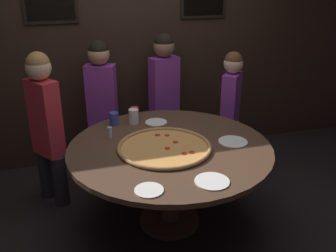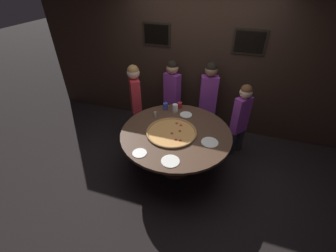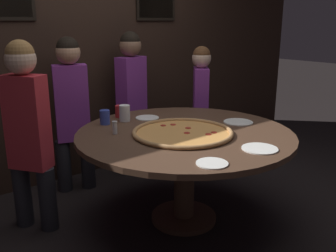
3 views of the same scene
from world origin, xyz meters
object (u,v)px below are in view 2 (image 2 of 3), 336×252
condiment_shaker (155,114)px  white_plate_left_side (186,115)px  white_plate_right_side (210,142)px  giant_pizza (172,132)px  diner_centre_back (136,98)px  drink_cup_by_shaker (180,105)px  diner_side_right (172,93)px  white_plate_beside_cup (170,161)px  white_plate_far_back (140,153)px  diner_side_left (208,96)px  drink_cup_far_right (165,106)px  diner_far_right (241,117)px  drink_cup_far_left (175,108)px  dining_table (176,139)px

condiment_shaker → white_plate_left_side: bearing=25.5°
white_plate_right_side → condiment_shaker: 1.03m
giant_pizza → diner_centre_back: (-0.90, 0.69, 0.06)m
drink_cup_by_shaker → white_plate_right_side: 1.02m
diner_side_right → diner_centre_back: size_ratio=0.99×
drink_cup_by_shaker → white_plate_beside_cup: (0.25, -1.30, -0.05)m
white_plate_right_side → diner_centre_back: diner_centre_back is taller
white_plate_far_back → diner_side_left: diner_side_left is taller
giant_pizza → white_plate_beside_cup: size_ratio=3.16×
drink_cup_by_shaker → diner_side_right: diner_side_right is taller
drink_cup_far_right → condiment_shaker: (-0.08, -0.28, -0.01)m
condiment_shaker → diner_side_right: 0.79m
diner_far_right → diner_side_left: size_ratio=0.90×
drink_cup_far_left → diner_far_right: 1.08m
white_plate_far_back → white_plate_left_side: size_ratio=0.96×
giant_pizza → diner_far_right: diner_far_right is taller
white_plate_far_back → diner_centre_back: bearing=116.9°
white_plate_left_side → diner_far_right: bearing=15.0°
drink_cup_far_right → white_plate_right_side: size_ratio=0.49×
diner_side_right → diner_side_left: bearing=-156.4°
white_plate_right_side → diner_side_right: (-0.92, 1.16, 0.06)m
dining_table → drink_cup_far_right: drink_cup_far_right is taller
drink_cup_by_shaker → drink_cup_far_left: bearing=-105.5°
white_plate_far_back → diner_side_right: size_ratio=0.13×
white_plate_right_side → white_plate_far_back: 0.98m
giant_pizza → condiment_shaker: bearing=139.5°
white_plate_left_side → diner_far_right: 0.89m
diner_far_right → white_plate_right_side: bearing=15.7°
white_plate_far_back → diner_centre_back: size_ratio=0.13×
giant_pizza → drink_cup_far_left: size_ratio=5.54×
white_plate_far_back → diner_side_right: diner_side_right is taller
drink_cup_by_shaker → white_plate_beside_cup: drink_cup_by_shaker is taller
giant_pizza → drink_cup_by_shaker: size_ratio=7.25×
dining_table → white_plate_beside_cup: bearing=-79.8°
white_plate_left_side → diner_side_right: diner_side_right is taller
drink_cup_far_left → white_plate_right_side: size_ratio=0.57×
condiment_shaker → diner_side_left: 1.10m
dining_table → white_plate_beside_cup: size_ratio=6.93×
giant_pizza → drink_cup_by_shaker: drink_cup_by_shaker is taller
condiment_shaker → diner_side_left: size_ratio=0.07×
drink_cup_far_right → drink_cup_by_shaker: 0.25m
drink_cup_far_left → diner_far_right: (1.06, 0.19, -0.07)m
condiment_shaker → diner_side_right: bearing=87.3°
drink_cup_far_right → drink_cup_by_shaker: size_ratio=1.13×
white_plate_beside_cup → condiment_shaker: 1.05m
diner_centre_back → diner_side_left: bearing=-103.3°
dining_table → diner_side_left: size_ratio=1.13×
white_plate_beside_cup → white_plate_far_back: bearing=178.0°
dining_table → diner_far_right: bearing=39.8°
diner_far_right → diner_side_left: bearing=-82.2°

